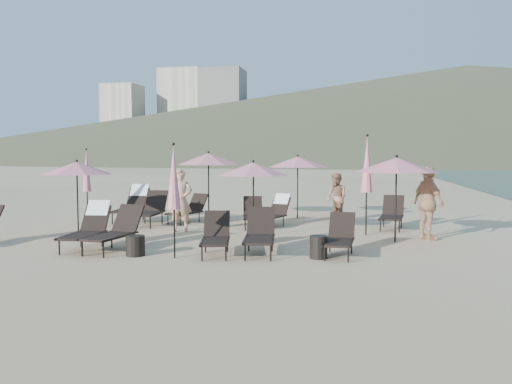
% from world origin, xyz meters
% --- Properties ---
extents(ground, '(800.00, 800.00, 0.00)m').
position_xyz_m(ground, '(0.00, 0.00, 0.00)').
color(ground, '#D6BA8C').
rests_on(ground, ground).
extents(volcanic_headland, '(690.00, 690.00, 55.00)m').
position_xyz_m(volcanic_headland, '(71.37, 302.62, 26.49)').
color(volcanic_headland, brown).
rests_on(volcanic_headland, ground).
extents(hotel_skyline, '(109.00, 82.00, 55.00)m').
position_xyz_m(hotel_skyline, '(-93.62, 271.21, 24.18)').
color(hotel_skyline, beige).
rests_on(hotel_skyline, ground).
extents(lounger_1, '(0.79, 1.75, 1.06)m').
position_xyz_m(lounger_1, '(-3.24, -0.12, 0.51)').
color(lounger_1, black).
rests_on(lounger_1, ground).
extents(lounger_2, '(0.84, 1.77, 0.98)m').
position_xyz_m(lounger_2, '(-2.50, -0.26, 0.46)').
color(lounger_2, black).
rests_on(lounger_2, ground).
extents(lounger_3, '(0.93, 1.63, 0.88)m').
position_xyz_m(lounger_3, '(-0.16, -0.21, 0.41)').
color(lounger_3, black).
rests_on(lounger_3, ground).
extents(lounger_4, '(0.88, 1.74, 0.96)m').
position_xyz_m(lounger_4, '(0.76, 0.08, 0.45)').
color(lounger_4, black).
rests_on(lounger_4, ground).
extents(lounger_5, '(0.64, 1.53, 0.86)m').
position_xyz_m(lounger_5, '(2.47, 0.26, 0.40)').
color(lounger_5, black).
rests_on(lounger_5, ground).
extents(lounger_6, '(0.83, 1.94, 1.18)m').
position_xyz_m(lounger_6, '(-4.48, 4.68, 0.56)').
color(lounger_6, black).
rests_on(lounger_6, ground).
extents(lounger_7, '(0.83, 1.84, 1.03)m').
position_xyz_m(lounger_7, '(-3.50, 3.89, 0.48)').
color(lounger_7, black).
rests_on(lounger_7, ground).
extents(lounger_8, '(1.04, 1.67, 0.90)m').
position_xyz_m(lounger_8, '(-2.54, 4.69, 0.42)').
color(lounger_8, black).
rests_on(lounger_8, ground).
extents(lounger_9, '(0.94, 1.64, 0.89)m').
position_xyz_m(lounger_9, '(-0.27, 4.06, 0.41)').
color(lounger_9, black).
rests_on(lounger_9, ground).
extents(lounger_10, '(0.98, 1.63, 0.96)m').
position_xyz_m(lounger_10, '(0.32, 4.40, 0.46)').
color(lounger_10, black).
rests_on(lounger_10, ground).
extents(lounger_11, '(0.82, 1.70, 0.94)m').
position_xyz_m(lounger_11, '(3.79, 4.66, 0.44)').
color(lounger_11, black).
rests_on(lounger_11, ground).
extents(umbrella_open_0, '(1.89, 1.89, 2.03)m').
position_xyz_m(umbrella_open_0, '(-4.71, 1.82, 1.80)').
color(umbrella_open_0, black).
rests_on(umbrella_open_0, ground).
extents(umbrella_open_1, '(1.88, 1.88, 2.03)m').
position_xyz_m(umbrella_open_1, '(0.15, 2.19, 1.79)').
color(umbrella_open_1, black).
rests_on(umbrella_open_1, ground).
extents(umbrella_open_2, '(2.01, 2.01, 2.16)m').
position_xyz_m(umbrella_open_2, '(3.73, 2.21, 1.91)').
color(umbrella_open_2, black).
rests_on(umbrella_open_2, ground).
extents(umbrella_open_3, '(2.14, 2.14, 2.30)m').
position_xyz_m(umbrella_open_3, '(-2.09, 5.42, 2.04)').
color(umbrella_open_3, black).
rests_on(umbrella_open_3, ground).
extents(umbrella_open_4, '(2.04, 2.04, 2.19)m').
position_xyz_m(umbrella_open_4, '(0.75, 6.50, 1.94)').
color(umbrella_open_4, black).
rests_on(umbrella_open_4, ground).
extents(umbrella_closed_0, '(0.28, 0.28, 2.40)m').
position_xyz_m(umbrella_closed_0, '(-0.88, -0.78, 1.67)').
color(umbrella_closed_0, black).
rests_on(umbrella_closed_0, ground).
extents(umbrella_closed_1, '(0.32, 0.32, 2.72)m').
position_xyz_m(umbrella_closed_1, '(3.03, 3.16, 1.89)').
color(umbrella_closed_1, black).
rests_on(umbrella_closed_1, ground).
extents(umbrella_closed_2, '(0.28, 0.28, 2.37)m').
position_xyz_m(umbrella_closed_2, '(-5.59, 3.79, 1.65)').
color(umbrella_closed_2, black).
rests_on(umbrella_closed_2, ground).
extents(side_table_0, '(0.41, 0.41, 0.43)m').
position_xyz_m(side_table_0, '(-1.79, -0.72, 0.22)').
color(side_table_0, black).
rests_on(side_table_0, ground).
extents(side_table_1, '(0.37, 0.37, 0.47)m').
position_xyz_m(side_table_1, '(2.06, -0.18, 0.24)').
color(side_table_1, black).
rests_on(side_table_1, ground).
extents(beachgoer_a, '(0.72, 0.55, 1.77)m').
position_xyz_m(beachgoer_a, '(-2.06, 2.72, 0.88)').
color(beachgoer_a, tan).
rests_on(beachgoer_a, ground).
extents(beachgoer_b, '(0.96, 0.97, 1.58)m').
position_xyz_m(beachgoer_b, '(2.10, 5.96, 0.79)').
color(beachgoer_b, '#956A4D').
rests_on(beachgoer_b, ground).
extents(beachgoer_c, '(0.95, 1.18, 1.87)m').
position_xyz_m(beachgoer_c, '(4.57, 2.77, 0.94)').
color(beachgoer_c, tan).
rests_on(beachgoer_c, ground).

